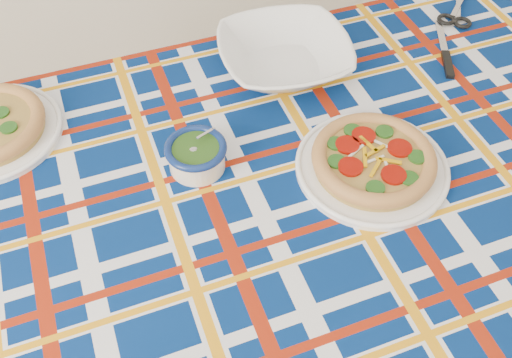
{
  "coord_description": "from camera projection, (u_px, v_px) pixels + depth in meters",
  "views": [
    {
      "loc": [
        0.09,
        -0.21,
        1.77
      ],
      "look_at": [
        0.27,
        0.54,
        0.86
      ],
      "focal_mm": 40.0,
      "sensor_mm": 36.0,
      "label": 1
    }
  ],
  "objects": [
    {
      "name": "pesto_bowl",
      "position": [
        196.0,
        154.0,
        1.21
      ],
      "size": [
        0.15,
        0.15,
        0.08
      ],
      "primitive_type": null,
      "rotation": [
        0.0,
        0.0,
        0.15
      ],
      "color": "#1B3B10",
      "rests_on": "tablecloth"
    },
    {
      "name": "kitchen_scissors",
      "position": [
        459.0,
        5.0,
        1.63
      ],
      "size": [
        0.2,
        0.23,
        0.02
      ],
      "primitive_type": null,
      "rotation": [
        0.0,
        0.0,
        0.98
      ],
      "color": "silver",
      "rests_on": "tablecloth"
    },
    {
      "name": "serving_bowl",
      "position": [
        284.0,
        56.0,
        1.43
      ],
      "size": [
        0.33,
        0.33,
        0.08
      ],
      "primitive_type": "imported",
      "rotation": [
        0.0,
        0.0,
        0.01
      ],
      "color": "white",
      "rests_on": "tablecloth"
    },
    {
      "name": "tablecloth",
      "position": [
        293.0,
        204.0,
        1.25
      ],
      "size": [
        1.94,
        1.37,
        0.12
      ],
      "primitive_type": null,
      "rotation": [
        0.0,
        0.0,
        0.13
      ],
      "color": "navy",
      "rests_on": "dining_table"
    },
    {
      "name": "dining_table",
      "position": [
        292.0,
        211.0,
        1.27
      ],
      "size": [
        1.9,
        1.33,
        0.83
      ],
      "rotation": [
        0.0,
        0.0,
        0.13
      ],
      "color": "brown",
      "rests_on": "floor"
    },
    {
      "name": "table_knife",
      "position": [
        442.0,
        38.0,
        1.53
      ],
      "size": [
        0.1,
        0.26,
        0.01
      ],
      "primitive_type": null,
      "rotation": [
        0.0,
        0.0,
        1.26
      ],
      "color": "silver",
      "rests_on": "tablecloth"
    },
    {
      "name": "main_focaccia_plate",
      "position": [
        374.0,
        159.0,
        1.21
      ],
      "size": [
        0.35,
        0.35,
        0.07
      ],
      "primitive_type": null,
      "rotation": [
        0.0,
        0.0,
        0.04
      ],
      "color": "#AA823C",
      "rests_on": "tablecloth"
    }
  ]
}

